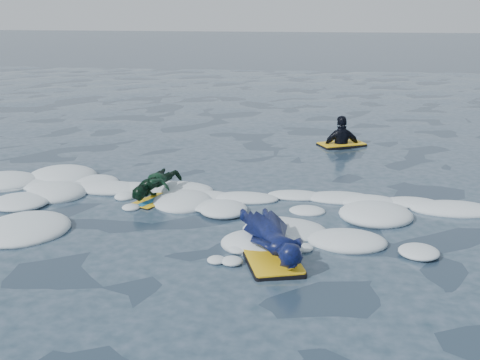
{
  "coord_description": "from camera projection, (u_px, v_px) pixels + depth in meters",
  "views": [
    {
      "loc": [
        2.44,
        -8.04,
        3.18
      ],
      "look_at": [
        1.12,
        1.6,
        0.29
      ],
      "focal_mm": 45.0,
      "sensor_mm": 36.0,
      "label": 1
    }
  ],
  "objects": [
    {
      "name": "waiting_rider_unit",
      "position": [
        341.0,
        149.0,
        13.78
      ],
      "size": [
        1.19,
        0.99,
        1.56
      ],
      "rotation": [
        0.0,
        0.0,
        0.48
      ],
      "color": "black",
      "rests_on": "ground"
    },
    {
      "name": "prone_child_unit",
      "position": [
        156.0,
        187.0,
        9.99
      ],
      "size": [
        0.86,
        1.27,
        0.45
      ],
      "rotation": [
        0.0,
        0.0,
        1.14
      ],
      "color": "black",
      "rests_on": "ground"
    },
    {
      "name": "foam_band",
      "position": [
        168.0,
        204.0,
        9.84
      ],
      "size": [
        12.0,
        3.1,
        0.3
      ],
      "primitive_type": null,
      "color": "silver",
      "rests_on": "ground"
    },
    {
      "name": "ground",
      "position": [
        150.0,
        227.0,
        8.86
      ],
      "size": [
        120.0,
        120.0,
        0.0
      ],
      "primitive_type": "plane",
      "color": "#162536",
      "rests_on": "ground"
    },
    {
      "name": "prone_woman_unit",
      "position": [
        273.0,
        238.0,
        7.8
      ],
      "size": [
        1.25,
        1.86,
        0.46
      ],
      "rotation": [
        0.0,
        0.0,
        1.89
      ],
      "color": "black",
      "rests_on": "ground"
    }
  ]
}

